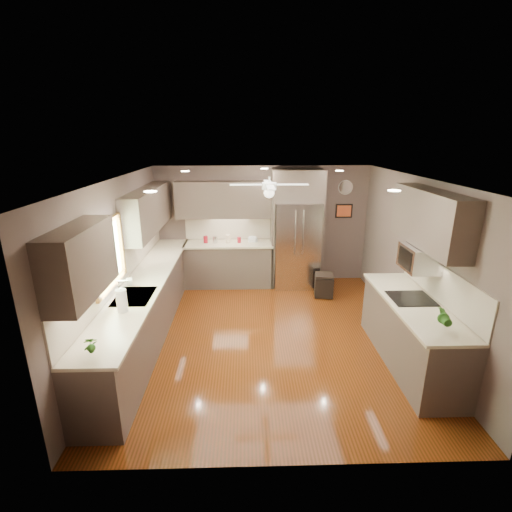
{
  "coord_description": "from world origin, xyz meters",
  "views": [
    {
      "loc": [
        -0.36,
        -5.31,
        3.07
      ],
      "look_at": [
        -0.19,
        0.6,
        1.16
      ],
      "focal_mm": 26.0,
      "sensor_mm": 36.0,
      "label": 1
    }
  ],
  "objects_px": {
    "microwave": "(420,258)",
    "canister_d": "(239,240)",
    "canister_c": "(228,239)",
    "stool": "(324,285)",
    "soap_bottle": "(130,281)",
    "paper_towel": "(122,301)",
    "potted_plant_left": "(89,345)",
    "refrigerator": "(297,231)",
    "potted_plant_right": "(444,317)",
    "canister_a": "(206,239)",
    "canister_b": "(215,240)",
    "bowl": "(253,241)"
  },
  "relations": [
    {
      "from": "canister_b",
      "to": "soap_bottle",
      "type": "distance_m",
      "value": 2.59
    },
    {
      "from": "refrigerator",
      "to": "stool",
      "type": "distance_m",
      "value": 1.25
    },
    {
      "from": "potted_plant_right",
      "to": "microwave",
      "type": "bearing_deg",
      "value": 83.39
    },
    {
      "from": "canister_c",
      "to": "microwave",
      "type": "bearing_deg",
      "value": -45.02
    },
    {
      "from": "canister_a",
      "to": "potted_plant_right",
      "type": "bearing_deg",
      "value": -50.21
    },
    {
      "from": "canister_c",
      "to": "soap_bottle",
      "type": "distance_m",
      "value": 2.73
    },
    {
      "from": "canister_a",
      "to": "canister_d",
      "type": "relative_size",
      "value": 1.22
    },
    {
      "from": "soap_bottle",
      "to": "potted_plant_right",
      "type": "xyz_separation_m",
      "value": [
        3.99,
        -1.38,
        0.06
      ]
    },
    {
      "from": "refrigerator",
      "to": "canister_c",
      "type": "bearing_deg",
      "value": 177.99
    },
    {
      "from": "microwave",
      "to": "canister_d",
      "type": "bearing_deg",
      "value": 132.51
    },
    {
      "from": "canister_b",
      "to": "bowl",
      "type": "xyz_separation_m",
      "value": [
        0.79,
        0.04,
        -0.04
      ]
    },
    {
      "from": "potted_plant_left",
      "to": "refrigerator",
      "type": "distance_m",
      "value": 4.92
    },
    {
      "from": "canister_b",
      "to": "potted_plant_right",
      "type": "xyz_separation_m",
      "value": [
        2.91,
        -3.74,
        0.08
      ]
    },
    {
      "from": "canister_b",
      "to": "refrigerator",
      "type": "height_order",
      "value": "refrigerator"
    },
    {
      "from": "stool",
      "to": "canister_c",
      "type": "bearing_deg",
      "value": 159.88
    },
    {
      "from": "canister_c",
      "to": "paper_towel",
      "type": "distance_m",
      "value": 3.4
    },
    {
      "from": "canister_c",
      "to": "soap_bottle",
      "type": "bearing_deg",
      "value": -119.64
    },
    {
      "from": "potted_plant_left",
      "to": "soap_bottle",
      "type": "bearing_deg",
      "value": 94.23
    },
    {
      "from": "canister_c",
      "to": "refrigerator",
      "type": "bearing_deg",
      "value": -2.01
    },
    {
      "from": "soap_bottle",
      "to": "paper_towel",
      "type": "height_order",
      "value": "paper_towel"
    },
    {
      "from": "canister_c",
      "to": "canister_d",
      "type": "xyz_separation_m",
      "value": [
        0.23,
        -0.0,
        -0.03
      ]
    },
    {
      "from": "potted_plant_right",
      "to": "refrigerator",
      "type": "distance_m",
      "value": 3.9
    },
    {
      "from": "refrigerator",
      "to": "microwave",
      "type": "relative_size",
      "value": 4.45
    },
    {
      "from": "canister_a",
      "to": "stool",
      "type": "height_order",
      "value": "canister_a"
    },
    {
      "from": "potted_plant_right",
      "to": "refrigerator",
      "type": "height_order",
      "value": "refrigerator"
    },
    {
      "from": "canister_b",
      "to": "microwave",
      "type": "bearing_deg",
      "value": -42.16
    },
    {
      "from": "canister_b",
      "to": "microwave",
      "type": "distance_m",
      "value": 4.11
    },
    {
      "from": "paper_towel",
      "to": "canister_d",
      "type": "bearing_deg",
      "value": 65.59
    },
    {
      "from": "bowl",
      "to": "stool",
      "type": "xyz_separation_m",
      "value": [
        1.4,
        -0.73,
        -0.73
      ]
    },
    {
      "from": "canister_b",
      "to": "stool",
      "type": "distance_m",
      "value": 2.42
    },
    {
      "from": "canister_a",
      "to": "canister_b",
      "type": "height_order",
      "value": "canister_a"
    },
    {
      "from": "canister_c",
      "to": "potted_plant_right",
      "type": "xyz_separation_m",
      "value": [
        2.64,
        -3.75,
        0.06
      ]
    },
    {
      "from": "bowl",
      "to": "canister_d",
      "type": "bearing_deg",
      "value": -173.99
    },
    {
      "from": "canister_c",
      "to": "stool",
      "type": "bearing_deg",
      "value": -20.12
    },
    {
      "from": "potted_plant_left",
      "to": "potted_plant_right",
      "type": "height_order",
      "value": "potted_plant_right"
    },
    {
      "from": "canister_b",
      "to": "stool",
      "type": "height_order",
      "value": "canister_b"
    },
    {
      "from": "canister_b",
      "to": "potted_plant_left",
      "type": "height_order",
      "value": "potted_plant_left"
    },
    {
      "from": "bowl",
      "to": "microwave",
      "type": "relative_size",
      "value": 0.39
    },
    {
      "from": "microwave",
      "to": "paper_towel",
      "type": "xyz_separation_m",
      "value": [
        -3.96,
        -0.42,
        -0.4
      ]
    },
    {
      "from": "refrigerator",
      "to": "stool",
      "type": "bearing_deg",
      "value": -53.14
    },
    {
      "from": "canister_b",
      "to": "canister_a",
      "type": "bearing_deg",
      "value": -178.9
    },
    {
      "from": "canister_c",
      "to": "stool",
      "type": "distance_m",
      "value": 2.19
    },
    {
      "from": "paper_towel",
      "to": "stool",
      "type": "bearing_deg",
      "value": 38.34
    },
    {
      "from": "soap_bottle",
      "to": "refrigerator",
      "type": "height_order",
      "value": "refrigerator"
    },
    {
      "from": "potted_plant_right",
      "to": "paper_towel",
      "type": "xyz_separation_m",
      "value": [
        -3.85,
        0.58,
        -0.01
      ]
    },
    {
      "from": "canister_d",
      "to": "potted_plant_right",
      "type": "relative_size",
      "value": 0.38
    },
    {
      "from": "potted_plant_right",
      "to": "bowl",
      "type": "distance_m",
      "value": 4.34
    },
    {
      "from": "soap_bottle",
      "to": "potted_plant_right",
      "type": "distance_m",
      "value": 4.22
    },
    {
      "from": "canister_a",
      "to": "canister_d",
      "type": "xyz_separation_m",
      "value": [
        0.7,
        0.02,
        -0.02
      ]
    },
    {
      "from": "canister_d",
      "to": "soap_bottle",
      "type": "height_order",
      "value": "soap_bottle"
    }
  ]
}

